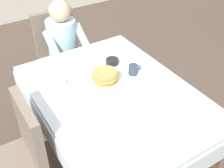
# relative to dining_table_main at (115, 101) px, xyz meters

# --- Properties ---
(ground_plane) EXTENTS (14.00, 14.00, 0.00)m
(ground_plane) POSITION_rel_dining_table_main_xyz_m (0.00, 0.00, -0.65)
(ground_plane) COLOR brown
(dining_table_main) EXTENTS (1.12, 1.52, 0.74)m
(dining_table_main) POSITION_rel_dining_table_main_xyz_m (0.00, 0.00, 0.00)
(dining_table_main) COLOR silver
(dining_table_main) RESTS_ON ground
(chair_diner) EXTENTS (0.44, 0.45, 0.93)m
(chair_diner) POSITION_rel_dining_table_main_xyz_m (0.03, 1.17, -0.12)
(chair_diner) COLOR #7A6B5B
(chair_diner) RESTS_ON ground
(diner_person) EXTENTS (0.40, 0.43, 1.12)m
(diner_person) POSITION_rel_dining_table_main_xyz_m (0.03, 1.01, 0.02)
(diner_person) COLOR silver
(diner_person) RESTS_ON ground
(chair_left_side) EXTENTS (0.45, 0.44, 0.93)m
(chair_left_side) POSITION_rel_dining_table_main_xyz_m (-0.77, 0.00, -0.12)
(chair_left_side) COLOR #7A6B5B
(chair_left_side) RESTS_ON ground
(plate_breakfast) EXTENTS (0.28, 0.28, 0.02)m
(plate_breakfast) POSITION_rel_dining_table_main_xyz_m (0.01, 0.15, 0.10)
(plate_breakfast) COLOR white
(plate_breakfast) RESTS_ON dining_table_main
(breakfast_stack) EXTENTS (0.21, 0.21, 0.10)m
(breakfast_stack) POSITION_rel_dining_table_main_xyz_m (0.01, 0.15, 0.15)
(breakfast_stack) COLOR tan
(breakfast_stack) RESTS_ON plate_breakfast
(cup_coffee) EXTENTS (0.11, 0.08, 0.08)m
(cup_coffee) POSITION_rel_dining_table_main_xyz_m (0.26, 0.13, 0.13)
(cup_coffee) COLOR #333D4C
(cup_coffee) RESTS_ON dining_table_main
(bowl_butter) EXTENTS (0.11, 0.11, 0.04)m
(bowl_butter) POSITION_rel_dining_table_main_xyz_m (0.20, 0.35, 0.11)
(bowl_butter) COLOR black
(bowl_butter) RESTS_ON dining_table_main
(syrup_pitcher) EXTENTS (0.08, 0.08, 0.07)m
(syrup_pitcher) POSITION_rel_dining_table_main_xyz_m (-0.28, 0.31, 0.13)
(syrup_pitcher) COLOR silver
(syrup_pitcher) RESTS_ON dining_table_main
(fork_left_of_plate) EXTENTS (0.02, 0.18, 0.00)m
(fork_left_of_plate) POSITION_rel_dining_table_main_xyz_m (-0.18, 0.13, 0.09)
(fork_left_of_plate) COLOR silver
(fork_left_of_plate) RESTS_ON dining_table_main
(knife_right_of_plate) EXTENTS (0.03, 0.20, 0.00)m
(knife_right_of_plate) POSITION_rel_dining_table_main_xyz_m (0.20, 0.13, 0.09)
(knife_right_of_plate) COLOR silver
(knife_right_of_plate) RESTS_ON dining_table_main
(spoon_near_edge) EXTENTS (0.15, 0.05, 0.00)m
(spoon_near_edge) POSITION_rel_dining_table_main_xyz_m (0.02, -0.15, 0.09)
(spoon_near_edge) COLOR silver
(spoon_near_edge) RESTS_ON dining_table_main
(napkin_folded) EXTENTS (0.18, 0.13, 0.01)m
(napkin_folded) POSITION_rel_dining_table_main_xyz_m (-0.32, -0.06, 0.09)
(napkin_folded) COLOR white
(napkin_folded) RESTS_ON dining_table_main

